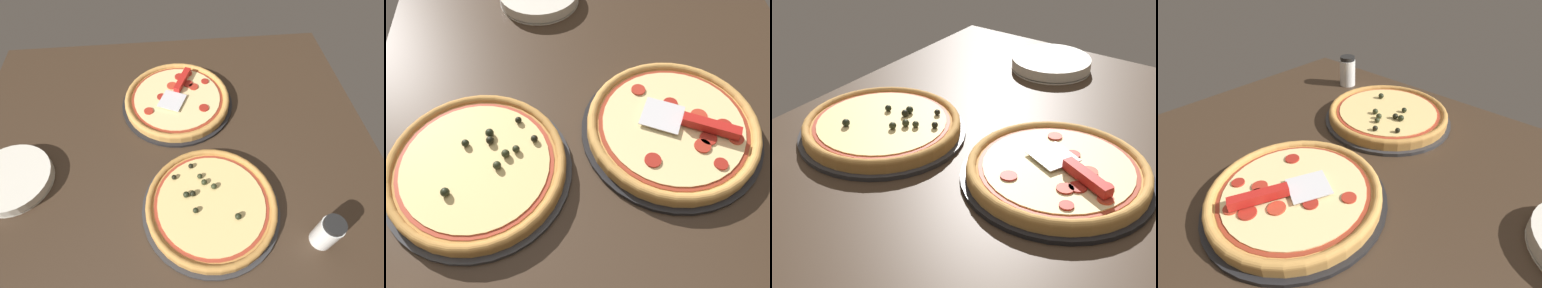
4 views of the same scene
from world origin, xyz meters
TOP-DOWN VIEW (x-y plane):
  - ground_plane at (0.00, 0.00)cm, footprint 130.90×105.71cm
  - pizza_pan_front at (-3.03, -15.01)cm, footprint 38.84×38.84cm
  - pizza_front at (-3.04, -15.03)cm, footprint 36.51×36.51cm
  - pizza_pan_back at (-9.52, 25.97)cm, footprint 37.94×37.94cm
  - pizza_back at (-9.51, 25.94)cm, footprint 35.67×35.67cm
  - serving_spatula at (-4.44, -19.85)cm, footprint 13.10×20.41cm

SIDE VIEW (x-z plane):
  - ground_plane at x=0.00cm, z-range -3.60..0.00cm
  - pizza_pan_front at x=-3.03cm, z-range 0.00..1.00cm
  - pizza_pan_back at x=-9.52cm, z-range 0.00..1.00cm
  - pizza_front at x=-3.04cm, z-range 1.06..4.02cm
  - pizza_back at x=-9.51cm, z-range 0.50..4.77cm
  - serving_spatula at x=-4.44cm, z-range 3.76..5.76cm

